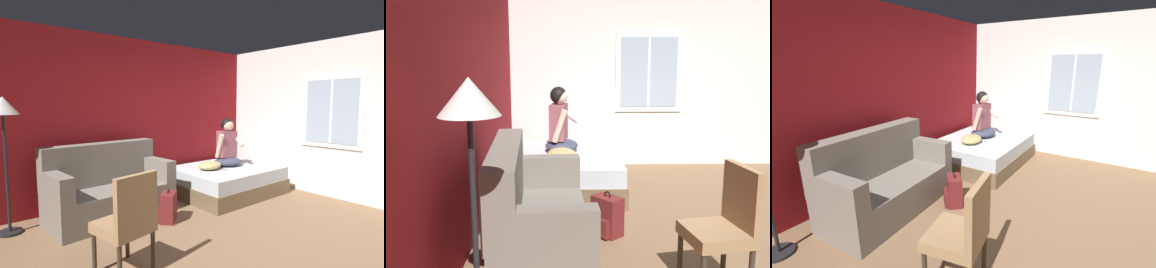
{
  "view_description": "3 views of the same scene",
  "coord_description": "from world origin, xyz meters",
  "views": [
    {
      "loc": [
        -2.51,
        -2.01,
        1.6
      ],
      "look_at": [
        0.44,
        1.56,
        1.14
      ],
      "focal_mm": 28.0,
      "sensor_mm": 36.0,
      "label": 1
    },
    {
      "loc": [
        -4.49,
        1.64,
        1.86
      ],
      "look_at": [
        0.82,
        1.54,
        0.84
      ],
      "focal_mm": 42.0,
      "sensor_mm": 36.0,
      "label": 2
    },
    {
      "loc": [
        -2.79,
        -0.55,
        1.86
      ],
      "look_at": [
        0.28,
        1.44,
        0.85
      ],
      "focal_mm": 24.0,
      "sensor_mm": 36.0,
      "label": 3
    }
  ],
  "objects": [
    {
      "name": "wall_back_accent",
      "position": [
        0.0,
        2.64,
        1.35
      ],
      "size": [
        10.12,
        0.16,
        2.7
      ],
      "primitive_type": "cube",
      "color": "maroon",
      "rests_on": "ground"
    },
    {
      "name": "wall_side_with_window",
      "position": [
        2.64,
        0.01,
        1.35
      ],
      "size": [
        0.19,
        6.52,
        2.7
      ],
      "color": "silver",
      "rests_on": "ground"
    },
    {
      "name": "ground_plane",
      "position": [
        0.0,
        0.0,
        0.0
      ],
      "size": [
        40.0,
        40.0,
        0.0
      ],
      "primitive_type": "plane",
      "color": "brown"
    },
    {
      "name": "bed",
      "position": [
        1.33,
        1.69,
        0.24
      ],
      "size": [
        1.82,
        1.46,
        0.48
      ],
      "color": "brown",
      "rests_on": "ground"
    },
    {
      "name": "side_chair",
      "position": [
        -1.26,
        0.45,
        0.53
      ],
      "size": [
        0.54,
        0.54,
        0.98
      ],
      "color": "#382D23",
      "rests_on": "ground"
    },
    {
      "name": "throw_pillow",
      "position": [
        0.98,
        1.74,
        0.55
      ],
      "size": [
        0.56,
        0.47,
        0.14
      ],
      "primitive_type": "ellipsoid",
      "rotation": [
        0.0,
        0.0,
        0.25
      ],
      "color": "tan",
      "rests_on": "bed"
    },
    {
      "name": "cell_phone",
      "position": [
        1.14,
        1.52,
        0.48
      ],
      "size": [
        0.16,
        0.14,
        0.01
      ],
      "primitive_type": "cube",
      "rotation": [
        0.0,
        0.0,
        2.14
      ],
      "color": "#B7B7BC",
      "rests_on": "bed"
    },
    {
      "name": "floor_lamp",
      "position": [
        -1.98,
        2.2,
        1.43
      ],
      "size": [
        0.36,
        0.36,
        1.7
      ],
      "color": "black",
      "rests_on": "ground"
    },
    {
      "name": "backpack",
      "position": [
        -0.24,
        1.27,
        0.19
      ],
      "size": [
        0.35,
        0.35,
        0.46
      ],
      "color": "maroon",
      "rests_on": "ground"
    },
    {
      "name": "person_seated",
      "position": [
        1.45,
        1.77,
        0.84
      ],
      "size": [
        0.58,
        0.52,
        0.88
      ],
      "color": "#383D51",
      "rests_on": "bed"
    },
    {
      "name": "couch",
      "position": [
        -0.77,
        1.97,
        0.39
      ],
      "size": [
        1.75,
        0.94,
        1.04
      ],
      "color": "slate",
      "rests_on": "ground"
    }
  ]
}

